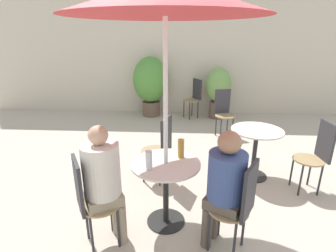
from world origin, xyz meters
The scene contains 16 objects.
ground_plane centered at (0.00, 0.00, 0.00)m, with size 20.00×20.00×0.00m, color #B2A899.
storefront_wall centered at (0.00, 4.22, 1.50)m, with size 10.00×0.06×3.00m.
cafe_table_near centered at (-0.16, -0.05, 0.52)m, with size 0.70×0.70×0.71m.
cafe_table_far centered at (1.01, 0.98, 0.52)m, with size 0.69×0.69×0.71m.
bistro_chair_0 centered at (-0.83, -0.44, 0.55)m, with size 0.42×0.41×0.92m.
bistro_chair_1 centered at (0.50, -0.44, 0.55)m, with size 0.42×0.41×0.92m.
bistro_chair_2 centered at (1.67, 0.66, 0.55)m, with size 0.38×0.37×0.92m.
bistro_chair_3 centered at (0.79, 2.57, 0.55)m, with size 0.39×0.40×0.92m.
bistro_chair_4 centered at (-0.28, 0.78, 0.55)m, with size 0.41×0.39×0.92m.
bistro_chair_5 centered at (0.27, 3.76, 0.55)m, with size 0.42×0.42×0.92m.
seated_person_0 centered at (-0.70, -0.36, 0.71)m, with size 0.42×0.40×1.20m.
seated_person_1 centered at (0.37, -0.36, 0.70)m, with size 0.41×0.40×1.18m.
beer_glass_0 centered at (-0.31, -0.19, 0.80)m, with size 0.07×0.07×0.19m.
beer_glass_1 centered at (-0.01, 0.09, 0.80)m, with size 0.07×0.07×0.20m.
potted_plant_0 centered at (-0.78, 3.87, 0.84)m, with size 0.83×0.83×1.43m.
potted_plant_1 centered at (0.83, 3.77, 0.70)m, with size 0.59×0.59×1.20m.
Camera 1 is at (-0.01, -2.39, 1.92)m, focal length 28.00 mm.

